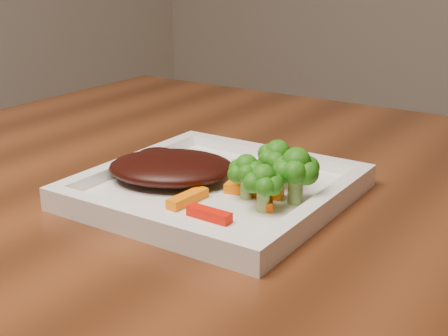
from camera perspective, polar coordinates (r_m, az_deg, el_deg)
The scene contains 11 objects.
plate at distance 0.70m, azimuth -0.68°, elevation -2.25°, with size 0.27×0.27×0.01m, color white.
steak at distance 0.72m, azimuth -4.81°, elevation 0.05°, with size 0.15×0.11×0.03m, color black.
broccoli_0 at distance 0.69m, azimuth 4.92°, elevation 0.95°, with size 0.05×0.05×0.07m, color #3F7814, non-canonical shape.
broccoli_1 at distance 0.65m, azimuth 6.60°, elevation -0.54°, with size 0.06×0.06×0.06m, color #0F5B10, non-canonical shape.
broccoli_2 at distance 0.63m, azimuth 3.63°, elevation -1.45°, with size 0.05×0.05×0.06m, color #325F0F, non-canonical shape.
broccoli_3 at distance 0.66m, azimuth 2.07°, elevation -0.26°, with size 0.05×0.05×0.06m, color #1B6310, non-canonical shape.
carrot_0 at distance 0.62m, azimuth -1.37°, elevation -4.23°, with size 0.05×0.01×0.01m, color red.
carrot_2 at distance 0.66m, azimuth -3.35°, elevation -2.78°, with size 0.05×0.01×0.01m, color orange.
carrot_4 at distance 0.74m, azimuth 3.46°, elevation -0.15°, with size 0.06×0.02×0.01m, color orange.
carrot_5 at distance 0.65m, azimuth 3.83°, elevation -2.88°, with size 0.05×0.01×0.01m, color #FF5804.
carrot_6 at distance 0.68m, azimuth 2.74°, elevation -2.02°, with size 0.06×0.02×0.01m, color #FF7004.
Camera 1 is at (0.01, -0.56, 1.01)m, focal length 50.00 mm.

